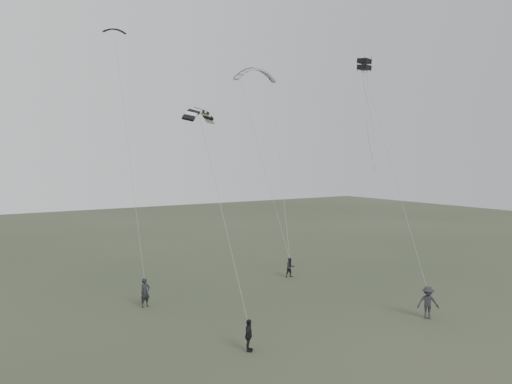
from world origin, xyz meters
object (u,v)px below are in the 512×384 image
flyer_left (145,293)px  kite_striped (200,110)px  kite_pale_large (256,69)px  flyer_right (290,268)px  flyer_far (428,302)px  kite_box (364,64)px  kite_dark_small (114,29)px  flyer_center (249,335)px

flyer_left → kite_striped: bearing=-72.9°
kite_pale_large → kite_striped: bearing=-128.3°
flyer_right → flyer_far: size_ratio=0.80×
flyer_left → kite_pale_large: (12.77, 7.05, 16.08)m
flyer_far → kite_box: bearing=116.9°
kite_striped → flyer_left: bearing=87.0°
flyer_left → kite_box: 21.20m
kite_pale_large → kite_dark_small: bearing=-163.0°
kite_pale_large → flyer_center: bearing=-117.0°
flyer_center → flyer_far: size_ratio=0.82×
flyer_left → kite_pale_large: kite_pale_large is taller
flyer_center → kite_dark_small: 22.54m
flyer_right → kite_striped: size_ratio=0.56×
flyer_left → kite_box: kite_box is taller
flyer_center → kite_striped: (0.44, 6.00, 11.28)m
flyer_left → flyer_center: size_ratio=1.16×
flyer_left → kite_dark_small: kite_dark_small is taller
flyer_right → flyer_far: 12.52m
flyer_center → kite_dark_small: (-1.82, 14.34, 17.29)m
kite_dark_small → kite_striped: kite_dark_small is taller
kite_dark_small → kite_box: (14.66, -8.90, -2.27)m
flyer_far → kite_pale_large: size_ratio=0.49×
flyer_far → kite_box: size_ratio=2.50×
flyer_left → flyer_right: flyer_left is taller
kite_pale_large → flyer_left: bearing=-144.3°
flyer_center → flyer_left: bearing=48.4°
flyer_far → kite_striped: (-10.92, 7.45, 11.11)m
flyer_center → kite_pale_large: size_ratio=0.41×
flyer_right → kite_dark_small: (-12.54, 3.30, 17.32)m
kite_dark_small → kite_box: bearing=-24.1°
flyer_far → kite_box: kite_box is taller
flyer_right → flyer_center: (-10.72, -11.05, 0.02)m
flyer_right → kite_box: 16.19m
kite_pale_large → flyer_far: bearing=-82.5°
kite_dark_small → flyer_far: bearing=-43.0°
kite_pale_large → kite_box: size_ratio=5.08×
flyer_left → flyer_far: bearing=-53.2°
flyer_left → flyer_far: flyer_far is taller
flyer_left → flyer_center: 9.77m
flyer_right → kite_box: size_ratio=2.00×
kite_pale_large → kite_striped: size_ratio=1.43×
flyer_center → kite_striped: bearing=34.5°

